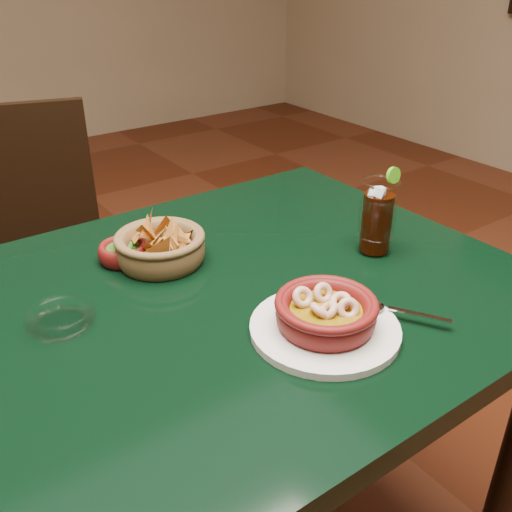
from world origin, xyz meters
TOP-DOWN VIEW (x-y plane):
  - dining_table at (0.00, 0.00)m, footprint 1.20×0.80m
  - dining_chair at (-0.07, 0.71)m, footprint 0.53×0.53m
  - shrimp_plate at (0.15, -0.18)m, footprint 0.27×0.23m
  - chip_basket at (0.05, 0.15)m, footprint 0.20×0.20m
  - guacamole_ramekin at (-0.00, 0.20)m, footprint 0.11×0.11m
  - cola_drink at (0.40, -0.04)m, footprint 0.14×0.14m
  - glass_ashtray at (-0.17, 0.06)m, footprint 0.11×0.11m

SIDE VIEW (x-z plane):
  - dining_chair at x=-0.07m, z-range 0.05..0.97m
  - dining_table at x=0.00m, z-range 0.28..1.03m
  - glass_ashtray at x=-0.17m, z-range 0.75..0.78m
  - guacamole_ramekin at x=0.00m, z-range 0.75..0.78m
  - shrimp_plate at x=0.15m, z-range 0.74..0.82m
  - chip_basket at x=0.05m, z-range 0.72..0.84m
  - cola_drink at x=0.40m, z-range 0.74..0.90m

